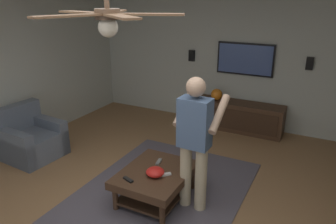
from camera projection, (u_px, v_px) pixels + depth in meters
wall_back_tv at (240, 59)px, 6.20m from camera, size 0.10×6.23×2.63m
area_rug at (163, 190)px, 4.36m from camera, size 2.57×2.02×0.01m
armchair at (31, 140)px, 5.20m from camera, size 0.85×0.86×0.82m
coffee_table at (156, 178)px, 4.09m from camera, size 1.00×0.80×0.40m
media_console at (237, 116)px, 6.22m from camera, size 0.45×1.70×0.55m
tv at (245, 59)px, 6.06m from camera, size 0.05×1.06×0.60m
person_standing at (195, 137)px, 3.73m from camera, size 0.54×0.54×1.64m
bowl at (155, 172)px, 3.94m from camera, size 0.22×0.22×0.10m
remote_white at (165, 175)px, 3.95m from camera, size 0.14×0.14×0.02m
remote_black at (128, 179)px, 3.85m from camera, size 0.09×0.16×0.02m
remote_grey at (159, 162)px, 4.26m from camera, size 0.16×0.07×0.02m
vase_round at (217, 94)px, 6.24m from camera, size 0.22×0.22×0.22m
wall_speaker_left at (310, 63)px, 5.59m from camera, size 0.06×0.12×0.22m
wall_speaker_right at (192, 56)px, 6.55m from camera, size 0.06×0.12×0.22m
ceiling_fan at (108, 18)px, 2.54m from camera, size 1.15×1.18×0.46m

